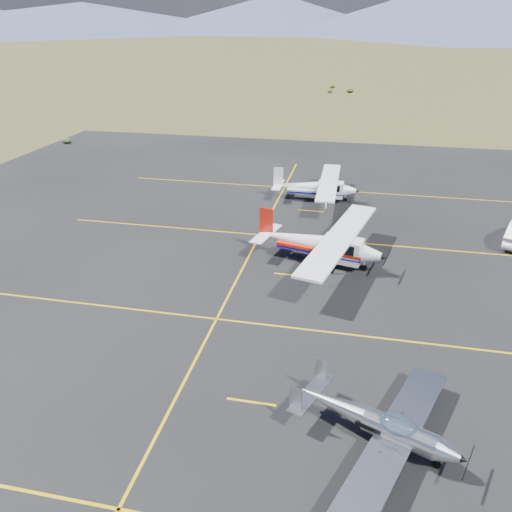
% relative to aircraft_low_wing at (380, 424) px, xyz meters
% --- Properties ---
extents(ground, '(1600.00, 1600.00, 0.00)m').
position_rel_aircraft_low_wing_xyz_m(ground, '(-1.88, 4.56, -0.85)').
color(ground, '#383D1C').
rests_on(ground, ground).
extents(apron, '(72.00, 72.00, 0.02)m').
position_rel_aircraft_low_wing_xyz_m(apron, '(-1.88, 11.56, -0.85)').
color(apron, black).
rests_on(apron, ground).
extents(aircraft_low_wing, '(6.02, 8.02, 1.78)m').
position_rel_aircraft_low_wing_xyz_m(aircraft_low_wing, '(0.00, 0.00, 0.00)').
color(aircraft_low_wing, '#B9BBC0').
rests_on(aircraft_low_wing, apron).
extents(aircraft_cessna, '(7.59, 11.80, 2.99)m').
position_rel_aircraft_low_wing_xyz_m(aircraft_cessna, '(-3.42, 14.11, 0.47)').
color(aircraft_cessna, white).
rests_on(aircraft_cessna, apron).
extents(aircraft_plain, '(6.12, 10.22, 2.60)m').
position_rel_aircraft_low_wing_xyz_m(aircraft_plain, '(-4.83, 25.72, 0.30)').
color(aircraft_plain, white).
rests_on(aircraft_plain, apron).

